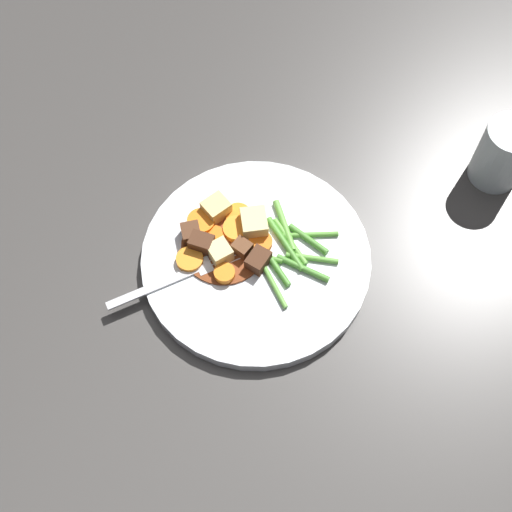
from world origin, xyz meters
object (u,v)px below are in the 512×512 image
at_px(carrot_slice_6, 214,236).
at_px(meat_chunk_1, 242,249).
at_px(carrot_slice_4, 238,215).
at_px(carrot_slice_5, 225,274).
at_px(carrot_slice_1, 237,229).
at_px(carrot_slice_2, 190,260).
at_px(fork, 181,276).
at_px(carrot_slice_0, 263,243).
at_px(water_glass, 503,154).
at_px(meat_chunk_2, 258,260).
at_px(dinner_plate, 256,259).
at_px(potato_chunk_0, 220,253).
at_px(carrot_slice_3, 201,223).
at_px(meat_chunk_3, 191,232).
at_px(potato_chunk_2, 254,224).
at_px(meat_chunk_0, 202,243).
at_px(potato_chunk_1, 216,209).

height_order(carrot_slice_6, meat_chunk_1, meat_chunk_1).
bearing_deg(meat_chunk_1, carrot_slice_4, -65.85).
bearing_deg(carrot_slice_5, carrot_slice_1, -84.56).
relative_size(carrot_slice_2, fork, 0.24).
relative_size(carrot_slice_0, water_glass, 0.32).
xyz_separation_m(carrot_slice_0, meat_chunk_1, (0.02, 0.02, 0.01)).
height_order(carrot_slice_4, meat_chunk_2, meat_chunk_2).
distance_m(dinner_plate, carrot_slice_1, 0.04).
bearing_deg(potato_chunk_0, carrot_slice_4, -92.29).
distance_m(carrot_slice_3, carrot_slice_4, 0.05).
height_order(carrot_slice_6, water_glass, water_glass).
relative_size(carrot_slice_4, fork, 0.24).
bearing_deg(carrot_slice_6, meat_chunk_3, 13.19).
distance_m(meat_chunk_1, fork, 0.08).
bearing_deg(carrot_slice_1, potato_chunk_2, -150.61).
height_order(carrot_slice_2, water_glass, water_glass).
height_order(carrot_slice_6, meat_chunk_2, meat_chunk_2).
bearing_deg(meat_chunk_0, meat_chunk_2, -179.79).
xyz_separation_m(carrot_slice_4, meat_chunk_2, (-0.04, 0.05, 0.01)).
distance_m(dinner_plate, carrot_slice_2, 0.08).
height_order(meat_chunk_2, water_glass, water_glass).
bearing_deg(carrot_slice_0, meat_chunk_0, 21.52).
xyz_separation_m(carrot_slice_3, fork, (-0.00, 0.07, -0.01)).
bearing_deg(dinner_plate, potato_chunk_2, -68.20).
height_order(carrot_slice_3, meat_chunk_0, meat_chunk_0).
bearing_deg(meat_chunk_3, carrot_slice_1, -155.08).
bearing_deg(carrot_slice_0, carrot_slice_3, -1.55).
distance_m(carrot_slice_3, fork, 0.07).
relative_size(dinner_plate, meat_chunk_2, 9.78).
xyz_separation_m(carrot_slice_1, potato_chunk_1, (0.03, -0.02, 0.01)).
distance_m(carrot_slice_0, carrot_slice_4, 0.05).
xyz_separation_m(carrot_slice_3, meat_chunk_3, (0.01, 0.02, 0.00)).
height_order(carrot_slice_5, meat_chunk_0, meat_chunk_0).
distance_m(carrot_slice_2, meat_chunk_3, 0.03).
xyz_separation_m(carrot_slice_2, carrot_slice_5, (-0.05, 0.01, 0.00)).
height_order(dinner_plate, carrot_slice_1, carrot_slice_1).
xyz_separation_m(carrot_slice_5, meat_chunk_2, (-0.03, -0.03, 0.00)).
bearing_deg(meat_chunk_2, potato_chunk_1, -35.38).
bearing_deg(dinner_plate, water_glass, -138.94).
bearing_deg(meat_chunk_0, fork, 76.58).
xyz_separation_m(carrot_slice_5, potato_chunk_1, (0.04, -0.08, 0.01)).
bearing_deg(meat_chunk_2, carrot_slice_1, -41.14).
bearing_deg(meat_chunk_0, carrot_slice_5, 144.78).
height_order(carrot_slice_0, carrot_slice_2, same).
bearing_deg(carrot_slice_3, carrot_slice_6, 150.18).
distance_m(carrot_slice_5, meat_chunk_3, 0.07).
height_order(meat_chunk_0, water_glass, water_glass).
xyz_separation_m(carrot_slice_0, meat_chunk_0, (0.07, 0.03, 0.01)).
bearing_deg(potato_chunk_2, carrot_slice_6, 33.16).
bearing_deg(carrot_slice_1, carrot_slice_2, 54.29).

